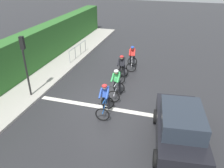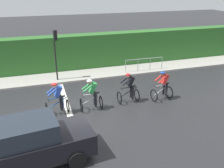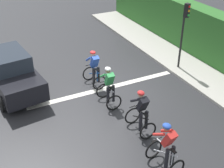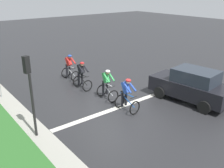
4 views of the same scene
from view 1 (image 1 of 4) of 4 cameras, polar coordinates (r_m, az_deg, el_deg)
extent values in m
plane|color=#28282B|center=(11.83, -1.38, -4.72)|extent=(80.00, 80.00, 0.00)
cube|color=#ADA89E|center=(15.39, -17.03, 2.34)|extent=(2.80, 24.78, 0.12)
cube|color=gray|center=(15.78, -19.93, 3.58)|extent=(0.44, 24.78, 0.66)
cube|color=#2D6628|center=(15.61, -21.40, 6.87)|extent=(1.10, 24.78, 2.57)
cube|color=silver|center=(11.44, -2.12, -5.97)|extent=(7.00, 0.30, 0.01)
torus|color=black|center=(15.14, 4.88, 4.25)|extent=(0.68, 0.15, 0.68)
torus|color=black|center=(16.08, 5.19, 5.68)|extent=(0.68, 0.15, 0.68)
cylinder|color=silver|center=(15.51, 5.08, 5.84)|extent=(0.17, 0.99, 0.51)
cylinder|color=silver|center=(15.78, 5.17, 6.34)|extent=(0.04, 0.04, 0.55)
cylinder|color=silver|center=(15.36, 5.11, 6.72)|extent=(0.13, 0.71, 0.04)
cube|color=black|center=(15.68, 5.22, 7.34)|extent=(0.13, 0.23, 0.04)
cylinder|color=black|center=(15.04, 4.99, 6.15)|extent=(0.42, 0.09, 0.03)
cube|color=red|center=(15.39, 5.21, 8.12)|extent=(0.35, 0.44, 0.57)
sphere|color=#9E7051|center=(15.14, 5.21, 9.04)|extent=(0.20, 0.20, 0.20)
ellipsoid|color=#264CB2|center=(15.12, 5.22, 9.29)|extent=(0.27, 0.31, 0.14)
cylinder|color=black|center=(15.70, 5.57, 6.03)|extent=(0.12, 0.12, 0.74)
cylinder|color=black|center=(15.71, 4.70, 6.08)|extent=(0.12, 0.12, 0.74)
cylinder|color=red|center=(15.09, 5.74, 7.92)|extent=(0.15, 0.49, 0.37)
cylinder|color=red|center=(15.11, 4.52, 8.00)|extent=(0.15, 0.49, 0.37)
torus|color=black|center=(13.52, 1.95, 1.35)|extent=(0.68, 0.08, 0.68)
torus|color=black|center=(14.42, 2.87, 3.09)|extent=(0.68, 0.08, 0.68)
cylinder|color=black|center=(13.86, 2.44, 3.18)|extent=(0.07, 0.99, 0.51)
cylinder|color=black|center=(14.13, 2.72, 3.77)|extent=(0.04, 0.04, 0.55)
cylinder|color=black|center=(13.71, 2.42, 4.14)|extent=(0.06, 0.71, 0.04)
cube|color=black|center=(14.01, 2.74, 4.87)|extent=(0.11, 0.22, 0.04)
cylinder|color=black|center=(13.40, 2.08, 3.45)|extent=(0.42, 0.04, 0.03)
cube|color=black|center=(13.71, 2.59, 5.71)|extent=(0.31, 0.42, 0.57)
sphere|color=tan|center=(13.46, 2.47, 6.69)|extent=(0.20, 0.20, 0.20)
ellipsoid|color=red|center=(13.43, 2.48, 6.97)|extent=(0.25, 0.29, 0.14)
cylinder|color=black|center=(14.03, 3.10, 3.39)|extent=(0.12, 0.12, 0.74)
cylinder|color=black|center=(14.08, 2.14, 3.50)|extent=(0.12, 0.12, 0.74)
cylinder|color=black|center=(13.40, 3.00, 5.41)|extent=(0.10, 0.48, 0.37)
cylinder|color=black|center=(13.46, 1.66, 5.55)|extent=(0.10, 0.48, 0.37)
torus|color=black|center=(11.69, 0.38, -3.19)|extent=(0.68, 0.07, 0.68)
torus|color=black|center=(12.54, 1.76, -0.90)|extent=(0.68, 0.07, 0.68)
cylinder|color=silver|center=(11.99, 1.11, -0.97)|extent=(0.06, 0.99, 0.51)
cylinder|color=silver|center=(12.24, 1.51, -0.21)|extent=(0.04, 0.04, 0.55)
cylinder|color=silver|center=(11.82, 1.05, 0.08)|extent=(0.06, 0.71, 0.04)
cube|color=black|center=(12.10, 1.53, 1.02)|extent=(0.10, 0.22, 0.04)
cylinder|color=black|center=(11.53, 0.54, -0.81)|extent=(0.42, 0.04, 0.03)
cube|color=green|center=(11.79, 1.27, 1.90)|extent=(0.31, 0.42, 0.57)
sphere|color=#9E7051|center=(11.53, 1.07, 2.97)|extent=(0.20, 0.20, 0.20)
ellipsoid|color=silver|center=(11.50, 1.08, 3.29)|extent=(0.25, 0.28, 0.14)
cylinder|color=black|center=(12.14, 1.92, -0.69)|extent=(0.12, 0.12, 0.74)
cylinder|color=black|center=(12.20, 0.84, -0.52)|extent=(0.12, 0.12, 0.74)
cylinder|color=green|center=(11.48, 1.64, 1.44)|extent=(0.10, 0.48, 0.37)
cylinder|color=green|center=(11.56, 0.12, 1.65)|extent=(0.10, 0.48, 0.37)
torus|color=black|center=(10.36, -2.45, -7.76)|extent=(0.68, 0.11, 0.68)
torus|color=black|center=(11.18, -1.12, -4.80)|extent=(0.68, 0.11, 0.68)
cylinder|color=#1E59B2|center=(10.62, -1.78, -5.11)|extent=(0.11, 0.99, 0.51)
cylinder|color=#1E59B2|center=(10.86, -1.38, -4.14)|extent=(0.04, 0.04, 0.55)
cylinder|color=#1E59B2|center=(10.44, -1.87, -3.99)|extent=(0.09, 0.72, 0.04)
cube|color=black|center=(10.71, -1.40, -2.80)|extent=(0.11, 0.23, 0.04)
cylinder|color=black|center=(10.16, -2.36, -5.14)|extent=(0.42, 0.06, 0.03)
cube|color=#2D51B7|center=(10.39, -1.69, -1.93)|extent=(0.33, 0.43, 0.57)
sphere|color=beige|center=(10.11, -1.92, -0.83)|extent=(0.20, 0.20, 0.20)
ellipsoid|color=red|center=(10.07, -1.93, -0.48)|extent=(0.26, 0.30, 0.14)
cylinder|color=black|center=(10.78, -0.89, -4.69)|extent=(0.12, 0.12, 0.74)
cylinder|color=black|center=(10.83, -2.13, -4.54)|extent=(0.12, 0.12, 0.74)
cylinder|color=#2D51B7|center=(10.09, -1.20, -2.55)|extent=(0.12, 0.48, 0.37)
cylinder|color=#2D51B7|center=(10.16, -2.96, -2.35)|extent=(0.12, 0.48, 0.37)
cube|color=black|center=(9.30, 16.59, -11.08)|extent=(2.17, 4.27, 0.80)
cube|color=#262D38|center=(8.67, 17.39, -8.33)|extent=(1.73, 2.29, 0.66)
cylinder|color=black|center=(10.45, 11.13, -8.11)|extent=(0.29, 0.66, 0.64)
cylinder|color=black|center=(10.67, 20.18, -8.65)|extent=(0.29, 0.66, 0.64)
cylinder|color=black|center=(8.51, 11.19, -18.09)|extent=(0.29, 0.66, 0.64)
cylinder|color=black|center=(8.78, 22.68, -18.41)|extent=(0.29, 0.66, 0.64)
cube|color=#EAEACC|center=(10.83, 13.06, -3.90)|extent=(0.29, 0.11, 0.16)
cube|color=#EAEACC|center=(10.96, 18.38, -4.27)|extent=(0.29, 0.11, 0.16)
cylinder|color=black|center=(12.51, -20.73, 2.29)|extent=(0.10, 0.10, 2.70)
cube|color=black|center=(12.03, -21.89, 9.69)|extent=(0.24, 0.24, 0.64)
sphere|color=red|center=(12.07, -21.86, 10.75)|extent=(0.11, 0.11, 0.11)
sphere|color=orange|center=(12.12, -21.69, 9.86)|extent=(0.11, 0.11, 0.11)
sphere|color=green|center=(12.18, -21.53, 8.97)|extent=(0.11, 0.11, 0.11)
cylinder|color=#999EA3|center=(17.54, -8.74, 9.68)|extent=(0.11, 2.84, 0.05)
cylinder|color=#999EA3|center=(16.52, -10.74, 6.52)|extent=(0.04, 0.04, 1.00)
cylinder|color=#999EA3|center=(17.30, -9.30, 7.62)|extent=(0.04, 0.04, 1.00)
cylinder|color=#999EA3|center=(18.10, -7.98, 8.63)|extent=(0.04, 0.04, 1.00)
cylinder|color=#999EA3|center=(18.91, -6.77, 9.55)|extent=(0.04, 0.04, 1.00)
camera|label=2|loc=(11.28, 64.45, 10.98)|focal=39.11mm
camera|label=3|loc=(19.71, 24.53, 27.72)|focal=48.72mm
camera|label=4|loc=(10.27, -72.41, 4.36)|focal=40.60mm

